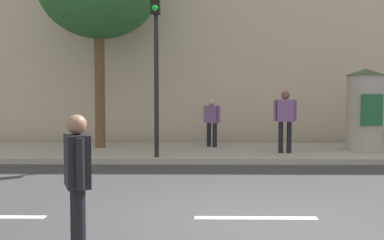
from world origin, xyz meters
name	(u,v)px	position (x,y,z in m)	size (l,w,h in m)	color
ground_plane	(256,218)	(0.00, 0.00, 0.00)	(80.00, 80.00, 0.00)	#38383A
sidewalk_curb	(226,152)	(0.00, 7.00, 0.07)	(36.00, 4.00, 0.15)	#9E9B93
lane_markings	(256,218)	(0.00, 0.00, 0.00)	(25.80, 0.16, 0.01)	silver
traffic_light	(156,43)	(-1.95, 5.24, 3.16)	(0.24, 0.45, 4.49)	black
poster_column	(365,109)	(4.08, 6.79, 1.38)	(1.15, 1.15, 2.43)	#9E9B93
pedestrian_near_pole	(77,175)	(-2.16, -1.66, 0.93)	(0.39, 0.58, 1.59)	black
pedestrian_in_light_jacket	(285,116)	(1.63, 6.28, 1.21)	(0.65, 0.40, 1.77)	black
pedestrian_with_backpack	(212,118)	(-0.40, 7.75, 1.06)	(0.54, 0.54, 1.52)	black
pedestrian_with_bag	(365,115)	(4.61, 8.18, 1.14)	(0.48, 0.58, 1.66)	#B78C33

